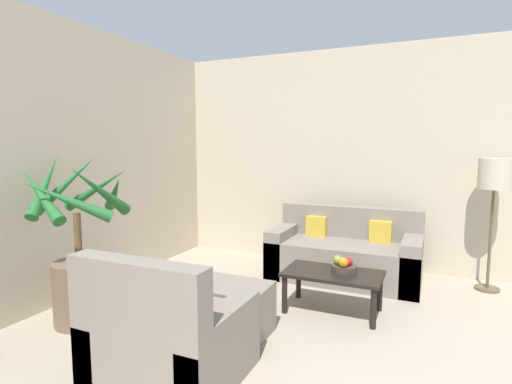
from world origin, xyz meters
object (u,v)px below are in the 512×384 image
Objects in this scene: coffee_table at (333,278)px; armchair at (168,338)px; floor_lamp at (494,181)px; potted_palm at (79,261)px; apple_green at (338,260)px; apple_red at (349,261)px; sofa_loveseat at (344,255)px; ottoman at (229,308)px; fruit_bowl at (344,268)px; orange_fruit at (343,262)px.

armchair is at bearing -116.28° from coffee_table.
floor_lamp is 1.51× the size of armchair.
potted_palm is 17.45× the size of apple_green.
sofa_loveseat is at bearing 104.08° from apple_red.
apple_green is 1.11m from ottoman.
floor_lamp is 1.89m from apple_green.
sofa_loveseat is at bearing 75.52° from armchair.
coffee_table is 3.74× the size of fruit_bowl.
sofa_loveseat is 0.93m from apple_green.
sofa_loveseat reaches higher than orange_fruit.
potted_palm is 2.24× the size of ottoman.
coffee_table is 0.95× the size of armchair.
ottoman is (-0.57, -1.72, -0.07)m from sofa_loveseat.
floor_lamp is 2.01m from coffee_table.
apple_red is (0.04, 0.02, 0.06)m from fruit_bowl.
sofa_loveseat is 0.93m from fruit_bowl.
armchair reaches higher than sofa_loveseat.
floor_lamp reaches higher than sofa_loveseat.
armchair is at bearing -17.54° from potted_palm.
floor_lamp reaches higher than armchair.
ottoman is at bearing -135.11° from orange_fruit.
coffee_table is at bearing -108.71° from apple_green.
sofa_loveseat is at bearing 71.61° from ottoman.
orange_fruit is 0.10× the size of armchair.
armchair is at bearing -115.95° from apple_green.
apple_red is 0.08× the size of armchair.
ottoman is at bearing -133.58° from apple_red.
floor_lamp reaches higher than ottoman.
armchair reaches higher than fruit_bowl.
apple_green is (-0.10, -0.01, 0.01)m from apple_red.
apple_green is at bearing -139.31° from floor_lamp.
fruit_bowl is at bearing -5.88° from apple_green.
floor_lamp is (1.46, 0.25, 0.88)m from sofa_loveseat.
potted_palm is 1.68× the size of coffee_table.
floor_lamp reaches higher than coffee_table.
coffee_table is 0.21m from apple_red.
orange_fruit is 1.70m from armchair.
orange_fruit is at bearing -46.79° from apple_green.
apple_red is at bearing 46.42° from ottoman.
fruit_bowl reaches higher than coffee_table.
coffee_table is (1.91, 1.10, -0.22)m from potted_palm.
orange_fruit is at bearing 2.39° from coffee_table.
fruit_bowl is at bearing 37.43° from coffee_table.
apple_red is 0.85× the size of apple_green.
potted_palm is 2.21m from coffee_table.
apple_red is 0.11× the size of ottoman.
orange_fruit is (0.19, -0.97, 0.19)m from sofa_loveseat.
apple_red is at bearing 6.00° from apple_green.
potted_palm is 1.06× the size of floor_lamp.
orange_fruit reaches higher than fruit_bowl.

